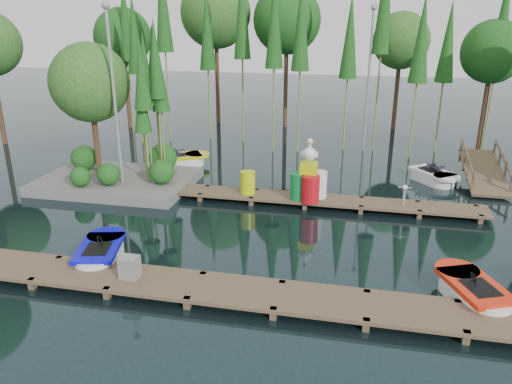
% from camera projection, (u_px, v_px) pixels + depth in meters
% --- Properties ---
extents(ground_plane, '(90.00, 90.00, 0.00)m').
position_uv_depth(ground_plane, '(239.00, 226.00, 16.99)').
color(ground_plane, '#1A2B30').
extents(near_dock, '(18.00, 1.50, 0.50)m').
position_uv_depth(near_dock, '(195.00, 287.00, 12.77)').
color(near_dock, brown).
rests_on(near_dock, ground).
extents(far_dock, '(15.00, 1.20, 0.50)m').
position_uv_depth(far_dock, '(280.00, 197.00, 19.01)').
color(far_dock, brown).
rests_on(far_dock, ground).
extents(island, '(6.20, 4.20, 6.75)m').
position_uv_depth(island, '(107.00, 109.00, 20.20)').
color(island, slate).
rests_on(island, ground).
extents(tree_screen, '(34.42, 18.53, 10.31)m').
position_uv_depth(tree_screen, '(250.00, 28.00, 25.06)').
color(tree_screen, '#462E1E').
rests_on(tree_screen, ground).
extents(lamp_island, '(0.30, 0.30, 7.25)m').
position_uv_depth(lamp_island, '(113.00, 85.00, 18.95)').
color(lamp_island, gray).
rests_on(lamp_island, ground).
extents(lamp_rear, '(0.30, 0.30, 7.25)m').
position_uv_depth(lamp_rear, '(369.00, 68.00, 24.85)').
color(lamp_rear, gray).
rests_on(lamp_rear, ground).
extents(ramp, '(1.50, 3.94, 1.49)m').
position_uv_depth(ramp, '(484.00, 171.00, 20.96)').
color(ramp, brown).
rests_on(ramp, ground).
extents(boat_blue, '(1.71, 2.69, 0.84)m').
position_uv_depth(boat_blue, '(101.00, 254.00, 14.50)').
color(boat_blue, white).
rests_on(boat_blue, ground).
extents(boat_red, '(2.01, 2.74, 0.84)m').
position_uv_depth(boat_red, '(473.00, 293.00, 12.49)').
color(boat_red, white).
rests_on(boat_red, ground).
extents(boat_yellow_far, '(2.80, 2.30, 1.29)m').
position_uv_depth(boat_yellow_far, '(181.00, 160.00, 23.59)').
color(boat_yellow_far, white).
rests_on(boat_yellow_far, ground).
extents(boat_white_far, '(2.34, 2.57, 1.14)m').
position_uv_depth(boat_white_far, '(433.00, 176.00, 21.31)').
color(boat_white_far, white).
rests_on(boat_white_far, ground).
extents(utility_cabinet, '(0.48, 0.41, 0.59)m').
position_uv_depth(utility_cabinet, '(130.00, 267.00, 13.01)').
color(utility_cabinet, gray).
rests_on(utility_cabinet, near_dock).
extents(yellow_barrel, '(0.57, 0.57, 0.86)m').
position_uv_depth(yellow_barrel, '(248.00, 182.00, 19.09)').
color(yellow_barrel, '#C3CF0A').
rests_on(yellow_barrel, far_dock).
extents(drum_cluster, '(1.33, 1.22, 2.30)m').
position_uv_depth(drum_cluster, '(309.00, 182.00, 18.38)').
color(drum_cluster, '#0D7731').
rests_on(drum_cluster, far_dock).
extents(seagull_post, '(0.47, 0.25, 0.75)m').
position_uv_depth(seagull_post, '(405.00, 191.00, 17.90)').
color(seagull_post, gray).
rests_on(seagull_post, far_dock).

